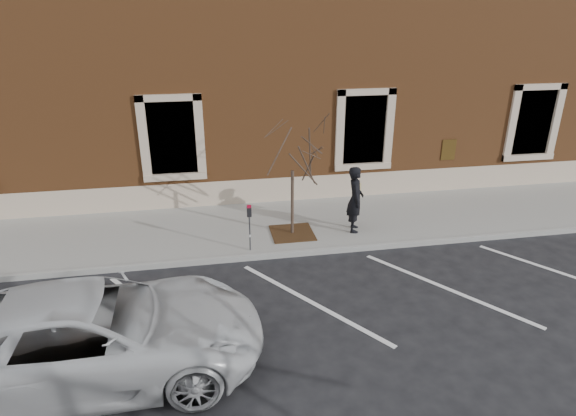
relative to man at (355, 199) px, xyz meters
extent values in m
plane|color=#28282B|center=(-1.96, -0.92, -1.09)|extent=(120.00, 120.00, 0.00)
cube|color=gray|center=(-1.96, 0.83, -1.01)|extent=(40.00, 3.50, 0.15)
cube|color=#9E9E99|center=(-1.96, -0.97, -1.01)|extent=(40.00, 0.12, 0.15)
cube|color=brown|center=(-1.96, 6.83, 2.91)|extent=(40.00, 8.50, 8.00)
cube|color=#BAA68E|center=(-1.96, 2.61, -0.54)|extent=(40.00, 0.06, 0.80)
cube|color=black|center=(-4.96, 2.73, 1.31)|extent=(1.40, 0.30, 2.20)
cube|color=#BAA68E|center=(-4.96, 2.56, 0.11)|extent=(1.90, 0.20, 0.20)
cube|color=black|center=(1.04, 2.73, 1.31)|extent=(1.40, 0.30, 2.20)
cube|color=#BAA68E|center=(1.04, 2.56, 0.11)|extent=(1.90, 0.20, 0.20)
cube|color=black|center=(7.04, 2.73, 1.31)|extent=(1.40, 0.30, 2.20)
cube|color=#BAA68E|center=(7.04, 2.56, 0.11)|extent=(1.90, 0.20, 0.20)
imported|color=black|center=(0.00, 0.00, 0.00)|extent=(0.60, 0.77, 1.88)
cylinder|color=#595B60|center=(-3.02, -0.71, -0.46)|extent=(0.04, 0.04, 0.96)
cube|color=black|center=(-3.02, -0.71, 0.14)|extent=(0.11, 0.09, 0.25)
cube|color=#AD0B29|center=(-3.02, -0.71, 0.29)|extent=(0.11, 0.08, 0.06)
cube|color=white|center=(-3.02, -0.76, -0.51)|extent=(0.05, 0.00, 0.07)
cube|color=#482C17|center=(-1.76, 0.09, -0.93)|extent=(1.17, 1.17, 0.03)
cylinder|color=#4D3B2F|center=(-1.76, 0.09, -0.02)|extent=(0.09, 0.09, 1.84)
imported|color=silver|center=(-6.14, -4.61, -0.28)|extent=(5.94, 2.87, 1.63)
camera|label=1|loc=(-4.04, -11.88, 4.88)|focal=30.00mm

